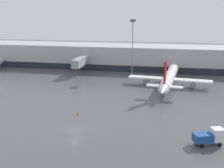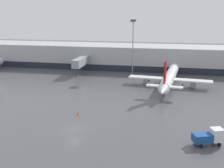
{
  "view_description": "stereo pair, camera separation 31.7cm",
  "coord_description": "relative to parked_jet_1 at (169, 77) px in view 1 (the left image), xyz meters",
  "views": [
    {
      "loc": [
        16.8,
        -47.47,
        22.02
      ],
      "look_at": [
        2.81,
        24.15,
        3.0
      ],
      "focal_mm": 45.0,
      "sensor_mm": 36.0,
      "label": 1
    },
    {
      "loc": [
        17.12,
        -47.4,
        22.02
      ],
      "look_at": [
        2.81,
        24.15,
        3.0
      ],
      "focal_mm": 45.0,
      "sensor_mm": 36.0,
      "label": 2
    }
  ],
  "objects": [
    {
      "name": "parked_jet_1",
      "position": [
        0.0,
        0.0,
        0.0
      ],
      "size": [
        24.9,
        36.69,
        9.78
      ],
      "rotation": [
        0.0,
        0.0,
        1.46
      ],
      "color": "white",
      "rests_on": "ground_plane"
    },
    {
      "name": "terminal_building",
      "position": [
        -18.09,
        25.8,
        1.74
      ],
      "size": [
        160.0,
        29.39,
        9.0
      ],
      "color": "#B2B2B7",
      "rests_on": "ground_plane"
    },
    {
      "name": "apron_light_mast_2",
      "position": [
        -12.9,
        13.21,
        12.36
      ],
      "size": [
        1.8,
        1.8,
        19.29
      ],
      "color": "gray",
      "rests_on": "ground_plane"
    },
    {
      "name": "service_truck_1",
      "position": [
        6.65,
        -37.68,
        -1.21
      ],
      "size": [
        5.44,
        3.55,
        2.88
      ],
      "rotation": [
        0.0,
        0.0,
        0.35
      ],
      "color": "#19478C",
      "rests_on": "ground_plane"
    },
    {
      "name": "ground_plane",
      "position": [
        -18.03,
        -36.13,
        -2.75
      ],
      "size": [
        320.0,
        320.0,
        0.0
      ],
      "primitive_type": "plane",
      "color": "#4C4C51"
    },
    {
      "name": "traffic_cone_4",
      "position": [
        -19.52,
        -28.41,
        -2.38
      ],
      "size": [
        0.48,
        0.48,
        0.75
      ],
      "color": "orange",
      "rests_on": "ground_plane"
    }
  ]
}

